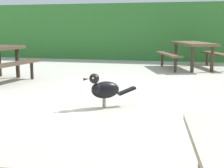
# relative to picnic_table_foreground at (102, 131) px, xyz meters

# --- Properties ---
(hedge_wall) EXTENTS (28.00, 1.50, 1.98)m
(hedge_wall) POSITION_rel_picnic_table_foreground_xyz_m (0.04, 9.89, 0.43)
(hedge_wall) COLOR #387A33
(hedge_wall) RESTS_ON ground
(picnic_table_foreground) EXTENTS (1.85, 1.88, 0.74)m
(picnic_table_foreground) POSITION_rel_picnic_table_foreground_xyz_m (0.00, 0.00, 0.00)
(picnic_table_foreground) COLOR #B2A893
(picnic_table_foreground) RESTS_ON ground
(bird_grackle) EXTENTS (0.25, 0.18, 0.18)m
(bird_grackle) POSITION_rel_picnic_table_foreground_xyz_m (0.05, -0.16, 0.29)
(bird_grackle) COLOR black
(bird_grackle) RESTS_ON picnic_table_foreground
(picnic_table_far_centre) EXTENTS (2.15, 2.17, 0.74)m
(picnic_table_far_centre) POSITION_rel_picnic_table_foreground_xyz_m (0.66, 7.32, 0.00)
(picnic_table_far_centre) COLOR brown
(picnic_table_far_centre) RESTS_ON ground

